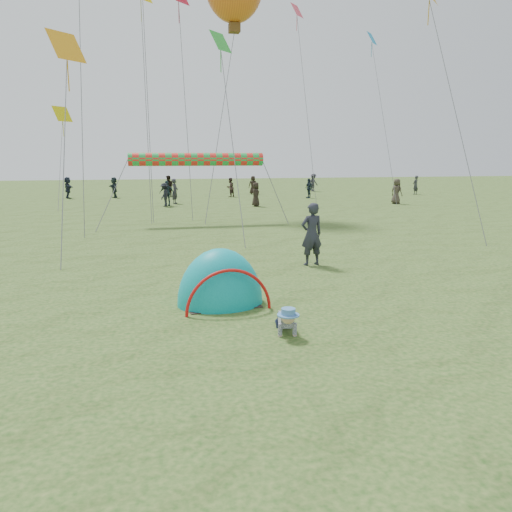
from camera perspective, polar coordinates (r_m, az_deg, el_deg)
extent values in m
plane|color=#1A4213|center=(9.59, 2.90, -8.52)|extent=(140.00, 140.00, 0.00)
ellipsoid|color=#058894|center=(11.33, -4.10, -5.41)|extent=(2.11, 1.80, 2.52)
imported|color=#242530|center=(15.20, 6.38, 2.49)|extent=(0.75, 0.55, 1.91)
imported|color=#342523|center=(42.12, -2.97, 7.84)|extent=(0.98, 0.95, 1.59)
imported|color=#2D2B34|center=(49.42, 6.57, 8.34)|extent=(1.27, 1.09, 1.71)
imported|color=black|center=(45.17, -0.34, 8.11)|extent=(0.89, 0.67, 1.64)
imported|color=black|center=(42.83, -15.90, 7.55)|extent=(0.95, 1.63, 1.68)
imported|color=#2C2A32|center=(36.21, -9.25, 7.31)|extent=(0.63, 0.76, 1.77)
imported|color=#22353D|center=(34.90, -10.16, 7.08)|extent=(1.06, 0.62, 1.70)
imported|color=#3C332B|center=(37.04, 15.76, 7.13)|extent=(0.89, 1.03, 1.77)
imported|color=#1D2434|center=(43.31, -20.71, 7.32)|extent=(0.96, 1.67, 1.72)
imported|color=#2C2D32|center=(47.17, 17.77, 7.73)|extent=(0.72, 0.64, 1.66)
imported|color=black|center=(42.80, -9.94, 7.86)|extent=(1.08, 1.09, 1.77)
imported|color=#222F3B|center=(41.02, 6.05, 7.70)|extent=(0.58, 0.99, 1.59)
imported|color=black|center=(34.23, -10.41, 6.90)|extent=(0.92, 1.16, 1.58)
imported|color=black|center=(33.80, -0.03, 7.05)|extent=(0.61, 0.85, 1.61)
cylinder|color=red|center=(25.12, -6.78, 10.92)|extent=(6.59, 0.64, 0.64)
plane|color=orange|center=(20.67, -20.88, 21.51)|extent=(1.33, 1.33, 1.09)
plane|color=#D6C607|center=(38.05, -21.27, 14.89)|extent=(1.28, 1.28, 1.04)
plane|color=green|center=(23.29, -4.07, 23.25)|extent=(1.06, 1.06, 0.86)
plane|color=#2193D0|center=(41.23, 13.11, 23.07)|extent=(1.11, 1.11, 0.91)
plane|color=#F3465C|center=(39.63, 4.71, 26.19)|extent=(1.15, 1.15, 0.94)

